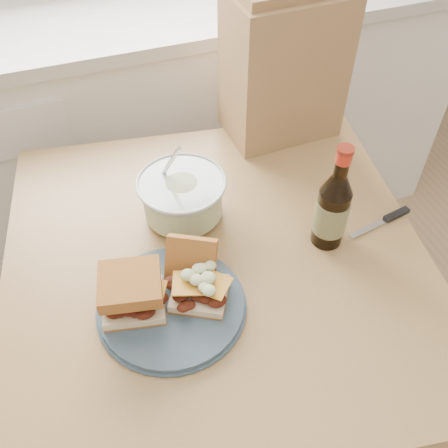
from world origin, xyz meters
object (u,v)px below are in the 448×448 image
object	(u,v)px
dining_table	(218,287)
coleslaw_bowl	(183,199)
beer_bottle	(332,209)
paper_bag	(284,67)
plate	(172,305)

from	to	relation	value
dining_table	coleslaw_bowl	distance (m)	0.22
beer_bottle	paper_bag	size ratio (longest dim) A/B	0.68
plate	coleslaw_bowl	bearing A→B (deg)	68.01
dining_table	plate	size ratio (longest dim) A/B	3.63
paper_bag	coleslaw_bowl	bearing A→B (deg)	-147.73
coleslaw_bowl	dining_table	bearing A→B (deg)	-77.97
plate	beer_bottle	world-z (taller)	beer_bottle
coleslaw_bowl	paper_bag	xyz separation A→B (m)	(0.35, 0.24, 0.14)
beer_bottle	paper_bag	distance (m)	0.44
beer_bottle	dining_table	bearing A→B (deg)	162.67
plate	beer_bottle	size ratio (longest dim) A/B	1.12
plate	coleslaw_bowl	distance (m)	0.26
dining_table	coleslaw_bowl	size ratio (longest dim) A/B	5.17
coleslaw_bowl	beer_bottle	distance (m)	0.34
plate	dining_table	bearing A→B (deg)	36.51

